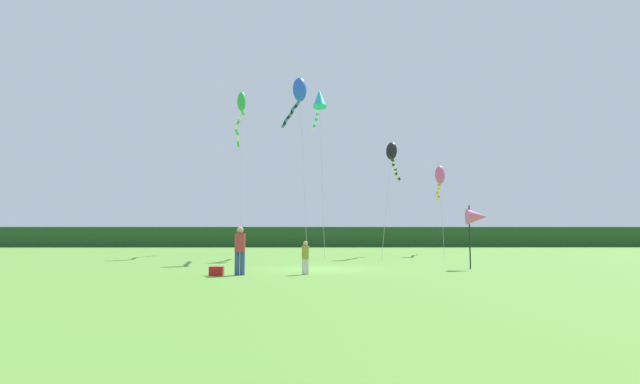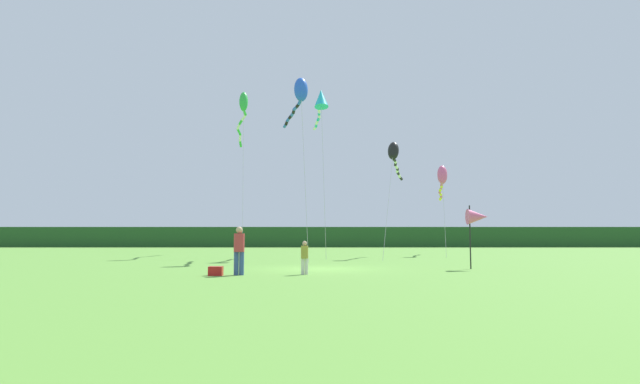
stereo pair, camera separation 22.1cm
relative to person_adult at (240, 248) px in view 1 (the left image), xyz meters
The scene contains 11 objects.
ground_plane 4.88m from the person_adult, 49.72° to the left, with size 120.00×120.00×0.00m, color #5B9338.
distant_treeline 48.74m from the person_adult, 86.37° to the left, with size 108.00×3.91×2.57m, color #234C23.
person_adult is the anchor object (origin of this frame).
person_child 2.48m from the person_adult, ahead, with size 0.28×0.28×1.26m.
cooler_box 1.19m from the person_adult, 163.78° to the right, with size 0.50×0.37×0.33m, color red.
banner_flag_pole 10.74m from the person_adult, 19.73° to the left, with size 0.90×0.70×2.81m.
kite_green 22.45m from the person_adult, 98.40° to the left, with size 1.90×10.40×12.32m.
kite_rainbow 24.07m from the person_adult, 58.31° to the left, with size 1.56×7.81×6.91m.
kite_cyan 18.86m from the person_adult, 78.97° to the left, with size 1.19×6.20×11.66m.
kite_black 19.19m from the person_adult, 63.26° to the left, with size 2.69×8.96×8.03m.
kite_blue 15.64m from the person_adult, 82.08° to the left, with size 1.98×7.29×11.35m.
Camera 1 is at (-0.28, -23.20, 1.47)m, focal length 29.23 mm.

